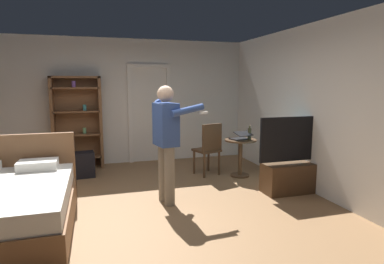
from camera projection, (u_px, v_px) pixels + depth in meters
The scene contains 13 objects.
ground_plane at pixel (145, 213), 4.34m from camera, with size 6.44×6.44×0.00m, color olive.
wall_back at pixel (123, 102), 6.97m from camera, with size 5.61×0.12×2.66m, color silver.
wall_right at pixel (323, 110), 4.93m from camera, with size 0.12×6.10×2.66m, color silver.
doorway_frame at pixel (149, 106), 7.07m from camera, with size 0.93×0.08×2.13m.
bookshelf at pixel (77, 119), 6.54m from camera, with size 0.97×0.32×1.86m.
tv_flatscreen at pixel (293, 170), 5.15m from camera, with size 1.20×0.40×1.22m.
side_table at pixel (240, 152), 6.01m from camera, with size 0.59×0.59×0.70m.
laptop at pixel (241, 137), 5.92m from camera, with size 0.39×0.40×0.16m.
bottle_on_table at pixel (250, 134), 5.92m from camera, with size 0.06×0.06×0.27m.
wooden_chair at pixel (209, 147), 6.05m from camera, with size 0.52×0.52×0.99m.
person_blue_shirt at pixel (167, 137), 4.59m from camera, with size 0.74×0.57×1.69m.
suitcase_dark at pixel (52, 169), 5.76m from camera, with size 0.46×0.35×0.42m, color black.
suitcase_small at pixel (80, 165), 5.97m from camera, with size 0.49×0.31×0.47m, color black.
Camera 1 is at (-0.59, -4.13, 1.73)m, focal length 30.29 mm.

